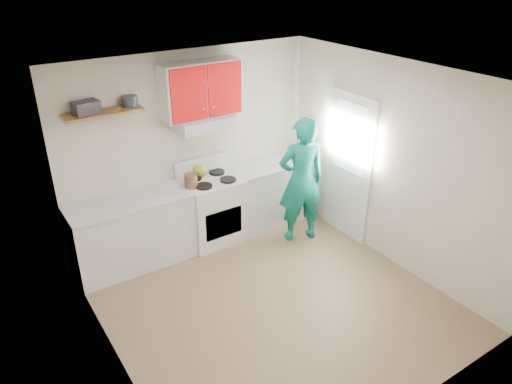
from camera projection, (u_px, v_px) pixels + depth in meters
floor at (271, 300)px, 5.70m from camera, size 3.80×3.80×0.00m
ceiling at (275, 79)px, 4.54m from camera, size 3.60×3.80×0.04m
back_wall at (191, 148)px, 6.53m from camera, size 3.60×0.04×2.60m
front_wall at (417, 298)px, 3.70m from camera, size 3.60×0.04×2.60m
left_wall at (105, 255)px, 4.23m from camera, size 0.04×3.80×2.60m
right_wall at (391, 165)px, 6.01m from camera, size 0.04×3.80×2.60m
door at (349, 167)px, 6.64m from camera, size 0.05×0.85×2.05m
door_glass at (350, 138)px, 6.44m from camera, size 0.01×0.55×0.95m
counter_left at (133, 234)px, 6.17m from camera, size 1.52×0.60×0.90m
counter_right at (272, 192)px, 7.25m from camera, size 1.32×0.60×0.90m
stove at (212, 210)px, 6.72m from camera, size 0.76×0.65×0.92m
range_hood at (204, 123)px, 6.24m from camera, size 0.76×0.44×0.15m
upper_cabinets at (201, 89)px, 6.10m from camera, size 1.02×0.33×0.70m
shelf at (103, 113)px, 5.53m from camera, size 0.90×0.30×0.04m
books at (86, 108)px, 5.40m from camera, size 0.30×0.24×0.15m
tin at (129, 101)px, 5.69m from camera, size 0.23×0.23×0.12m
kettle at (200, 170)px, 6.58m from camera, size 0.22×0.22×0.17m
crock at (191, 181)px, 6.27m from camera, size 0.19×0.19×0.20m
cutting_board at (255, 169)px, 6.87m from camera, size 0.36×0.31×0.02m
silicone_mat at (293, 160)px, 7.16m from camera, size 0.34×0.29×0.01m
person at (301, 181)px, 6.56m from camera, size 0.75×0.60×1.78m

